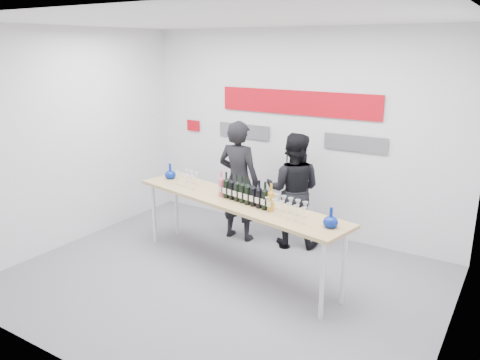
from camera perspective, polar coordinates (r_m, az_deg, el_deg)
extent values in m
plane|color=slate|center=(5.81, -2.30, -12.12)|extent=(5.00, 5.00, 0.00)
cube|color=silver|center=(6.97, 6.93, 5.69)|extent=(5.00, 0.04, 3.00)
cube|color=#B30713|center=(6.88, 6.95, 9.34)|extent=(2.50, 0.02, 0.35)
cube|color=#59595E|center=(7.38, 0.47, 5.98)|extent=(0.90, 0.02, 0.22)
cube|color=#59595E|center=(6.63, 13.86, 4.35)|extent=(0.90, 0.02, 0.22)
cube|color=#B30713|center=(7.94, -5.72, 6.62)|extent=(0.25, 0.02, 0.18)
cube|color=tan|center=(5.75, -0.53, -2.61)|extent=(3.14, 1.22, 0.04)
cylinder|color=silver|center=(6.81, -10.45, -3.96)|extent=(0.05, 0.05, 0.88)
cylinder|color=silver|center=(4.95, 10.00, -11.90)|extent=(0.05, 0.05, 0.88)
cylinder|color=silver|center=(7.04, -7.75, -3.17)|extent=(0.05, 0.05, 0.88)
cylinder|color=silver|center=(5.26, 12.55, -10.27)|extent=(0.05, 0.05, 0.88)
imported|color=black|center=(6.71, -0.17, -0.11)|extent=(0.65, 0.44, 1.75)
imported|color=black|center=(6.55, 6.50, -1.21)|extent=(0.93, 0.81, 1.61)
cylinder|color=black|center=(6.71, 5.45, -8.05)|extent=(0.16, 0.16, 0.02)
cylinder|color=black|center=(6.47, 5.61, -2.66)|extent=(0.02, 0.02, 1.35)
sphere|color=black|center=(6.26, 5.67, 3.28)|extent=(0.04, 0.04, 0.04)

